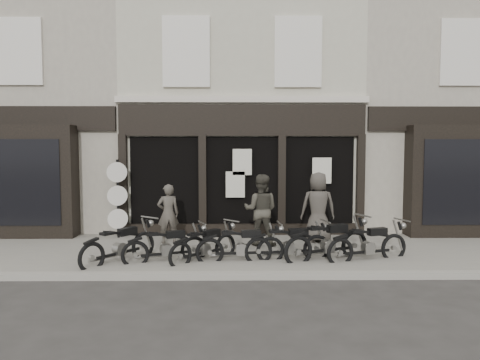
{
  "coord_description": "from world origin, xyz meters",
  "views": [
    {
      "loc": [
        -0.21,
        -10.65,
        2.73
      ],
      "look_at": [
        -0.08,
        1.6,
        1.82
      ],
      "focal_mm": 35.0,
      "sensor_mm": 36.0,
      "label": 1
    }
  ],
  "objects_px": {
    "motorcycle_2": "(205,248)",
    "man_right": "(318,207)",
    "motorcycle_3": "(241,249)",
    "motorcycle_1": "(166,249)",
    "motorcycle_6": "(369,247)",
    "motorcycle_4": "(289,247)",
    "man_left": "(168,214)",
    "advert_sign_post": "(118,202)",
    "motorcycle_5": "(328,245)",
    "motorcycle_0": "(120,248)",
    "man_centre": "(261,210)"
  },
  "relations": [
    {
      "from": "motorcycle_2",
      "to": "man_right",
      "type": "relative_size",
      "value": 0.83
    },
    {
      "from": "motorcycle_2",
      "to": "motorcycle_3",
      "type": "distance_m",
      "value": 0.85
    },
    {
      "from": "motorcycle_1",
      "to": "motorcycle_6",
      "type": "relative_size",
      "value": 0.93
    },
    {
      "from": "motorcycle_4",
      "to": "man_left",
      "type": "distance_m",
      "value": 3.54
    },
    {
      "from": "motorcycle_3",
      "to": "motorcycle_1",
      "type": "bearing_deg",
      "value": 174.05
    },
    {
      "from": "motorcycle_2",
      "to": "advert_sign_post",
      "type": "relative_size",
      "value": 0.67
    },
    {
      "from": "motorcycle_2",
      "to": "motorcycle_3",
      "type": "xyz_separation_m",
      "value": [
        0.85,
        -0.11,
        0.01
      ]
    },
    {
      "from": "motorcycle_2",
      "to": "motorcycle_4",
      "type": "relative_size",
      "value": 0.77
    },
    {
      "from": "motorcycle_4",
      "to": "advert_sign_post",
      "type": "bearing_deg",
      "value": 139.98
    },
    {
      "from": "motorcycle_3",
      "to": "motorcycle_5",
      "type": "xyz_separation_m",
      "value": [
        2.0,
        0.14,
        0.04
      ]
    },
    {
      "from": "motorcycle_4",
      "to": "motorcycle_3",
      "type": "bearing_deg",
      "value": 175.77
    },
    {
      "from": "man_left",
      "to": "motorcycle_3",
      "type": "bearing_deg",
      "value": 121.27
    },
    {
      "from": "motorcycle_1",
      "to": "man_left",
      "type": "xyz_separation_m",
      "value": [
        -0.22,
        1.89,
        0.53
      ]
    },
    {
      "from": "motorcycle_0",
      "to": "motorcycle_3",
      "type": "relative_size",
      "value": 0.89
    },
    {
      "from": "man_centre",
      "to": "man_right",
      "type": "xyz_separation_m",
      "value": [
        1.57,
        0.37,
        0.02
      ]
    },
    {
      "from": "motorcycle_5",
      "to": "man_left",
      "type": "bearing_deg",
      "value": 132.63
    },
    {
      "from": "man_right",
      "to": "advert_sign_post",
      "type": "xyz_separation_m",
      "value": [
        -5.55,
        0.64,
        0.07
      ]
    },
    {
      "from": "motorcycle_1",
      "to": "man_right",
      "type": "distance_m",
      "value": 4.35
    },
    {
      "from": "advert_sign_post",
      "to": "motorcycle_1",
      "type": "bearing_deg",
      "value": -79.95
    },
    {
      "from": "motorcycle_3",
      "to": "man_left",
      "type": "xyz_separation_m",
      "value": [
        -1.93,
        1.89,
        0.52
      ]
    },
    {
      "from": "man_left",
      "to": "advert_sign_post",
      "type": "height_order",
      "value": "advert_sign_post"
    },
    {
      "from": "motorcycle_0",
      "to": "motorcycle_6",
      "type": "distance_m",
      "value": 5.68
    },
    {
      "from": "motorcycle_1",
      "to": "motorcycle_2",
      "type": "bearing_deg",
      "value": -14.37
    },
    {
      "from": "advert_sign_post",
      "to": "motorcycle_6",
      "type": "bearing_deg",
      "value": -45.44
    },
    {
      "from": "man_right",
      "to": "motorcycle_6",
      "type": "bearing_deg",
      "value": 114.25
    },
    {
      "from": "motorcycle_0",
      "to": "advert_sign_post",
      "type": "height_order",
      "value": "advert_sign_post"
    },
    {
      "from": "motorcycle_0",
      "to": "man_centre",
      "type": "bearing_deg",
      "value": -26.63
    },
    {
      "from": "motorcycle_5",
      "to": "advert_sign_post",
      "type": "distance_m",
      "value": 6.04
    },
    {
      "from": "motorcycle_3",
      "to": "motorcycle_4",
      "type": "distance_m",
      "value": 1.11
    },
    {
      "from": "motorcycle_5",
      "to": "man_left",
      "type": "height_order",
      "value": "man_left"
    },
    {
      "from": "man_right",
      "to": "man_left",
      "type": "bearing_deg",
      "value": 2.66
    },
    {
      "from": "motorcycle_3",
      "to": "motorcycle_6",
      "type": "distance_m",
      "value": 2.92
    },
    {
      "from": "motorcycle_1",
      "to": "man_right",
      "type": "bearing_deg",
      "value": 6.18
    },
    {
      "from": "motorcycle_5",
      "to": "advert_sign_post",
      "type": "bearing_deg",
      "value": 132.02
    },
    {
      "from": "motorcycle_3",
      "to": "motorcycle_5",
      "type": "relative_size",
      "value": 0.96
    },
    {
      "from": "motorcycle_1",
      "to": "motorcycle_2",
      "type": "height_order",
      "value": "motorcycle_1"
    },
    {
      "from": "motorcycle_3",
      "to": "man_centre",
      "type": "xyz_separation_m",
      "value": [
        0.53,
        1.62,
        0.66
      ]
    },
    {
      "from": "motorcycle_6",
      "to": "man_right",
      "type": "height_order",
      "value": "man_right"
    },
    {
      "from": "motorcycle_3",
      "to": "man_left",
      "type": "relative_size",
      "value": 1.29
    },
    {
      "from": "motorcycle_0",
      "to": "man_right",
      "type": "distance_m",
      "value": 5.29
    },
    {
      "from": "man_right",
      "to": "motorcycle_0",
      "type": "bearing_deg",
      "value": 23.55
    },
    {
      "from": "motorcycle_6",
      "to": "motorcycle_0",
      "type": "bearing_deg",
      "value": 162.07
    },
    {
      "from": "motorcycle_0",
      "to": "motorcycle_2",
      "type": "xyz_separation_m",
      "value": [
        1.91,
        0.11,
        -0.03
      ]
    },
    {
      "from": "motorcycle_0",
      "to": "motorcycle_1",
      "type": "height_order",
      "value": "motorcycle_0"
    },
    {
      "from": "motorcycle_4",
      "to": "motorcycle_5",
      "type": "distance_m",
      "value": 0.91
    },
    {
      "from": "motorcycle_0",
      "to": "motorcycle_1",
      "type": "relative_size",
      "value": 0.97
    },
    {
      "from": "motorcycle_6",
      "to": "man_left",
      "type": "bearing_deg",
      "value": 140.73
    },
    {
      "from": "man_centre",
      "to": "advert_sign_post",
      "type": "xyz_separation_m",
      "value": [
        -3.98,
        1.01,
        0.09
      ]
    },
    {
      "from": "motorcycle_1",
      "to": "man_centre",
      "type": "bearing_deg",
      "value": 14.46
    },
    {
      "from": "motorcycle_4",
      "to": "man_left",
      "type": "relative_size",
      "value": 1.29
    }
  ]
}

